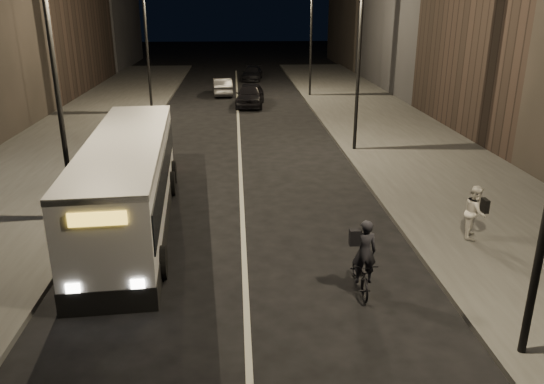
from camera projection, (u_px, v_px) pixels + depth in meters
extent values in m
plane|color=black|center=(245.00, 273.00, 14.33)|extent=(180.00, 180.00, 0.00)
cube|color=#363634|center=(400.00, 139.00, 28.00)|extent=(7.00, 70.00, 0.16)
cube|color=#363634|center=(72.00, 145.00, 26.89)|extent=(7.00, 70.00, 0.16)
cylinder|color=black|center=(359.00, 65.00, 24.55)|extent=(0.16, 0.16, 8.00)
cylinder|color=black|center=(311.00, 41.00, 39.57)|extent=(0.16, 0.16, 8.00)
cylinder|color=black|center=(58.00, 97.00, 16.31)|extent=(0.16, 0.16, 8.00)
cylinder|color=black|center=(147.00, 49.00, 33.21)|extent=(0.16, 0.16, 8.00)
cube|color=silver|center=(130.00, 183.00, 17.01)|extent=(3.00, 10.97, 2.89)
cube|color=black|center=(129.00, 171.00, 16.87)|extent=(3.04, 10.62, 1.04)
cube|color=silver|center=(126.00, 140.00, 16.53)|extent=(3.01, 10.97, 0.16)
cube|color=gold|center=(98.00, 219.00, 11.62)|extent=(1.27, 0.19, 0.32)
cylinder|color=black|center=(72.00, 268.00, 13.66)|extent=(0.38, 0.92, 0.90)
cylinder|color=black|center=(161.00, 262.00, 13.95)|extent=(0.38, 0.92, 0.90)
cylinder|color=black|center=(112.00, 180.00, 20.40)|extent=(0.38, 0.92, 0.90)
cylinder|color=black|center=(172.00, 178.00, 20.69)|extent=(0.38, 0.92, 0.90)
imported|color=black|center=(361.00, 274.00, 13.37)|extent=(0.64, 1.75, 0.91)
imported|color=black|center=(364.00, 252.00, 12.94)|extent=(0.61, 0.41, 1.67)
imported|color=beige|center=(475.00, 212.00, 15.90)|extent=(0.88, 0.98, 1.64)
imported|color=black|center=(250.00, 95.00, 37.13)|extent=(2.27, 4.74, 1.56)
imported|color=#363739|center=(222.00, 87.00, 41.55)|extent=(1.67, 4.14, 1.34)
imported|color=black|center=(252.00, 73.00, 49.60)|extent=(2.24, 4.44, 1.24)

